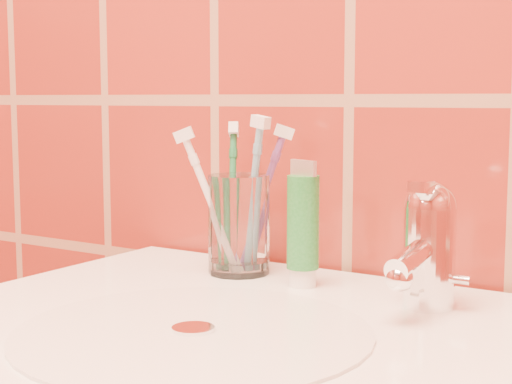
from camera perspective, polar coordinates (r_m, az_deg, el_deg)
The scene contains 7 objects.
glass_tumbler at distance 0.87m, azimuth -1.26°, elevation -2.37°, with size 0.07×0.07×0.11m, color white.
toothpaste_tube at distance 0.81m, azimuth 3.43°, elevation -2.62°, with size 0.04×0.03×0.13m.
faucet at distance 0.74m, azimuth 12.40°, elevation -3.49°, with size 0.05×0.11×0.12m.
toothbrush_0 at distance 0.86m, azimuth -0.26°, elevation -0.28°, with size 0.05×0.03×0.18m, color #71ABCA, non-canonical shape.
toothbrush_1 at distance 0.86m, azimuth -3.26°, elevation -0.80°, with size 0.07×0.05×0.17m, color white, non-canonical shape.
toothbrush_2 at distance 0.88m, azimuth 0.38°, elevation -0.56°, with size 0.07×0.05×0.17m, color #7A4593, non-canonical shape.
toothbrush_3 at distance 0.89m, azimuth -1.74°, elevation -0.38°, with size 0.05×0.07×0.17m, color #1C693B, non-canonical shape.
Camera 1 is at (0.38, 0.41, 1.04)m, focal length 55.00 mm.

